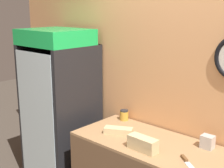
% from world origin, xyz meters
% --- Properties ---
extents(wall_back, '(5.20, 0.10, 2.70)m').
position_xyz_m(wall_back, '(0.00, 1.30, 1.35)').
color(wall_back, tan).
rests_on(wall_back, ground_plane).
extents(beverage_cooler, '(0.74, 0.71, 1.88)m').
position_xyz_m(beverage_cooler, '(-1.51, 0.94, 1.03)').
color(beverage_cooler, black).
rests_on(beverage_cooler, ground_plane).
extents(sandwich_stack_bottom, '(0.28, 0.12, 0.06)m').
position_xyz_m(sandwich_stack_bottom, '(-0.13, 0.70, 0.93)').
color(sandwich_stack_bottom, tan).
rests_on(sandwich_stack_bottom, prep_counter).
extents(sandwich_stack_middle, '(0.28, 0.12, 0.06)m').
position_xyz_m(sandwich_stack_middle, '(-0.13, 0.70, 0.99)').
color(sandwich_stack_middle, tan).
rests_on(sandwich_stack_middle, sandwich_stack_bottom).
extents(sandwich_flat_right, '(0.30, 0.23, 0.06)m').
position_xyz_m(sandwich_flat_right, '(-0.54, 0.85, 0.93)').
color(sandwich_flat_right, tan).
rests_on(sandwich_flat_right, prep_counter).
extents(chefs_knife, '(0.30, 0.24, 0.02)m').
position_xyz_m(chefs_knife, '(0.28, 0.75, 0.90)').
color(chefs_knife, silver).
rests_on(chefs_knife, prep_counter).
extents(condiment_jar, '(0.10, 0.10, 0.12)m').
position_xyz_m(condiment_jar, '(-0.74, 1.18, 0.95)').
color(condiment_jar, gold).
rests_on(condiment_jar, prep_counter).
extents(napkin_dispenser, '(0.11, 0.09, 0.12)m').
position_xyz_m(napkin_dispenser, '(0.27, 1.13, 0.96)').
color(napkin_dispenser, '#B7B2AD').
rests_on(napkin_dispenser, prep_counter).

